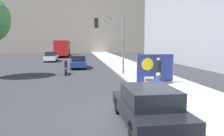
{
  "coord_description": "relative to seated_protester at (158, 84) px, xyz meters",
  "views": [
    {
      "loc": [
        -1.59,
        -8.23,
        2.89
      ],
      "look_at": [
        0.44,
        5.41,
        1.28
      ],
      "focal_mm": 35.0,
      "sensor_mm": 36.0,
      "label": 1
    }
  ],
  "objects": [
    {
      "name": "seated_protester",
      "position": [
        0.0,
        0.0,
        0.0
      ],
      "size": [
        0.98,
        0.77,
        1.2
      ],
      "rotation": [
        0.0,
        0.0,
        -0.03
      ],
      "color": "#474C56",
      "rests_on": "sidewalk_curb"
    },
    {
      "name": "protest_banner",
      "position": [
        0.99,
        3.32,
        0.4
      ],
      "size": [
        2.58,
        0.06,
        1.97
      ],
      "color": "slate",
      "rests_on": "sidewalk_curb"
    },
    {
      "name": "jogger_on_sidewalk",
      "position": [
        1.04,
        2.85,
        0.26
      ],
      "size": [
        0.34,
        0.34,
        1.77
      ],
      "rotation": [
        0.0,
        0.0,
        3.25
      ],
      "color": "#756651",
      "rests_on": "sidewalk_curb"
    },
    {
      "name": "pedestrian_behind",
      "position": [
        1.11,
        4.89,
        0.23
      ],
      "size": [
        0.34,
        0.34,
        1.72
      ],
      "rotation": [
        0.0,
        0.0,
        2.41
      ],
      "color": "#334775",
      "rests_on": "sidewalk_curb"
    },
    {
      "name": "motorcycle_on_road",
      "position": [
        -5.25,
        9.44,
        -0.23
      ],
      "size": [
        0.28,
        2.09,
        1.31
      ],
      "color": "#565B60",
      "rests_on": "ground_plane"
    },
    {
      "name": "sidewalk_curb",
      "position": [
        1.62,
        12.65,
        -0.72
      ],
      "size": [
        4.39,
        90.0,
        0.14
      ],
      "primitive_type": "cube",
      "color": "#B7B2A8",
      "rests_on": "ground_plane"
    },
    {
      "name": "ground_plane",
      "position": [
        -2.4,
        -2.35,
        -0.79
      ],
      "size": [
        160.0,
        160.0,
        0.0
      ],
      "primitive_type": "plane",
      "color": "#303033"
    },
    {
      "name": "building_backdrop_far",
      "position": [
        -4.4,
        57.93,
        14.12
      ],
      "size": [
        52.0,
        12.0,
        29.82
      ],
      "color": "gray",
      "rests_on": "ground_plane"
    },
    {
      "name": "parked_car_curbside",
      "position": [
        -1.62,
        -3.36,
        -0.1
      ],
      "size": [
        1.9,
        4.18,
        1.36
      ],
      "color": "black",
      "rests_on": "ground_plane"
    },
    {
      "name": "car_on_road_midblock",
      "position": [
        -8.31,
        23.88,
        -0.04
      ],
      "size": [
        1.71,
        4.52,
        1.51
      ],
      "color": "white",
      "rests_on": "ground_plane"
    },
    {
      "name": "traffic_light_pole",
      "position": [
        -1.12,
        8.38,
        2.84
      ],
      "size": [
        2.54,
        2.31,
        5.17
      ],
      "color": "slate",
      "rests_on": "sidewalk_curb"
    },
    {
      "name": "city_bus_on_road",
      "position": [
        -7.43,
        36.52,
        1.11
      ],
      "size": [
        2.55,
        12.36,
        3.31
      ],
      "color": "red",
      "rests_on": "ground_plane"
    },
    {
      "name": "car_on_road_nearest",
      "position": [
        -4.13,
        14.38,
        -0.07
      ],
      "size": [
        1.73,
        4.51,
        1.45
      ],
      "color": "navy",
      "rests_on": "ground_plane"
    }
  ]
}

